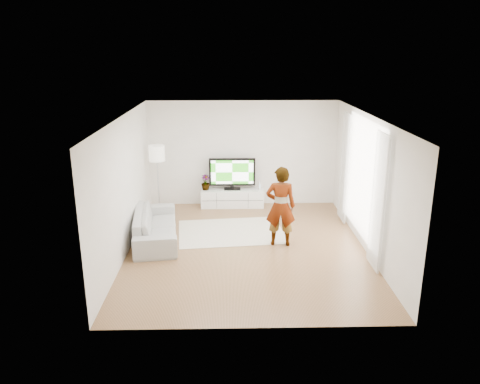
{
  "coord_description": "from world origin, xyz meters",
  "views": [
    {
      "loc": [
        -0.37,
        -9.2,
        4.09
      ],
      "look_at": [
        -0.14,
        0.4,
        1.13
      ],
      "focal_mm": 35.0,
      "sensor_mm": 36.0,
      "label": 1
    }
  ],
  "objects_px": {
    "media_console": "(232,198)",
    "player": "(281,206)",
    "sofa": "(156,226)",
    "floor_lamp": "(157,156)",
    "rug": "(231,232)",
    "television": "(232,173)"
  },
  "relations": [
    {
      "from": "player",
      "to": "television",
      "type": "bearing_deg",
      "value": -63.53
    },
    {
      "from": "player",
      "to": "floor_lamp",
      "type": "height_order",
      "value": "floor_lamp"
    },
    {
      "from": "rug",
      "to": "floor_lamp",
      "type": "relative_size",
      "value": 1.35
    },
    {
      "from": "media_console",
      "to": "floor_lamp",
      "type": "bearing_deg",
      "value": -164.77
    },
    {
      "from": "television",
      "to": "sofa",
      "type": "xyz_separation_m",
      "value": [
        -1.72,
        -2.29,
        -0.6
      ]
    },
    {
      "from": "sofa",
      "to": "floor_lamp",
      "type": "relative_size",
      "value": 1.28
    },
    {
      "from": "media_console",
      "to": "rug",
      "type": "relative_size",
      "value": 0.7
    },
    {
      "from": "player",
      "to": "floor_lamp",
      "type": "xyz_separation_m",
      "value": [
        -2.89,
        2.09,
        0.63
      ]
    },
    {
      "from": "media_console",
      "to": "player",
      "type": "distance_m",
      "value": 2.87
    },
    {
      "from": "sofa",
      "to": "media_console",
      "type": "bearing_deg",
      "value": -44.78
    },
    {
      "from": "rug",
      "to": "floor_lamp",
      "type": "xyz_separation_m",
      "value": [
        -1.83,
        1.34,
        1.5
      ]
    },
    {
      "from": "media_console",
      "to": "rug",
      "type": "xyz_separation_m",
      "value": [
        -0.05,
        -1.85,
        -0.23
      ]
    },
    {
      "from": "player",
      "to": "sofa",
      "type": "height_order",
      "value": "player"
    },
    {
      "from": "television",
      "to": "rug",
      "type": "xyz_separation_m",
      "value": [
        -0.05,
        -1.88,
        -0.93
      ]
    },
    {
      "from": "media_console",
      "to": "television",
      "type": "bearing_deg",
      "value": 90.0
    },
    {
      "from": "sofa",
      "to": "floor_lamp",
      "type": "bearing_deg",
      "value": -2.2
    },
    {
      "from": "rug",
      "to": "player",
      "type": "distance_m",
      "value": 1.56
    },
    {
      "from": "floor_lamp",
      "to": "rug",
      "type": "bearing_deg",
      "value": -36.06
    },
    {
      "from": "player",
      "to": "media_console",
      "type": "bearing_deg",
      "value": -63.33
    },
    {
      "from": "sofa",
      "to": "floor_lamp",
      "type": "distance_m",
      "value": 2.11
    },
    {
      "from": "player",
      "to": "sofa",
      "type": "bearing_deg",
      "value": -1.63
    },
    {
      "from": "sofa",
      "to": "floor_lamp",
      "type": "xyz_separation_m",
      "value": [
        -0.16,
        1.75,
        1.17
      ]
    }
  ]
}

